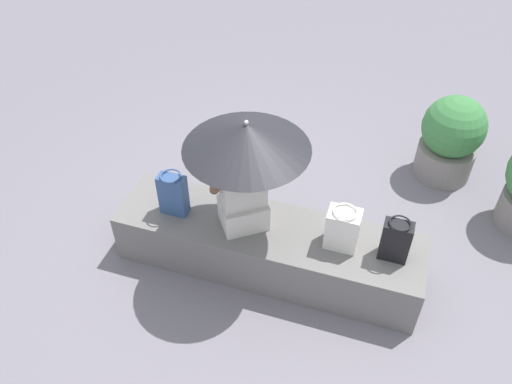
{
  "coord_description": "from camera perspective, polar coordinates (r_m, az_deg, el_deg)",
  "views": [
    {
      "loc": [
        -0.77,
        2.69,
        3.4
      ],
      "look_at": [
        0.1,
        0.0,
        0.8
      ],
      "focal_mm": 37.13,
      "sensor_mm": 36.0,
      "label": 1
    }
  ],
  "objects": [
    {
      "name": "handbag_black",
      "position": [
        4.12,
        -8.92,
        -0.23
      ],
      "size": [
        0.21,
        0.16,
        0.38
      ],
      "color": "#335184",
      "rests_on": "stone_bench"
    },
    {
      "name": "parasol",
      "position": [
        3.52,
        -1.02,
        5.98
      ],
      "size": [
        0.88,
        0.88,
        0.98
      ],
      "color": "#B7B7BC",
      "rests_on": "stone_bench"
    },
    {
      "name": "shoulder_bag_spare",
      "position": [
        3.89,
        9.32,
        -3.9
      ],
      "size": [
        0.24,
        0.18,
        0.34
      ],
      "color": "silver",
      "rests_on": "stone_bench"
    },
    {
      "name": "ground_plane",
      "position": [
        4.4,
        1.26,
        -7.88
      ],
      "size": [
        14.0,
        14.0,
        0.0
      ],
      "primitive_type": "plane",
      "color": "slate"
    },
    {
      "name": "planter_far",
      "position": [
        5.28,
        20.23,
        5.48
      ],
      "size": [
        0.58,
        0.58,
        0.85
      ],
      "color": "gray",
      "rests_on": "ground"
    },
    {
      "name": "tote_bag_canvas",
      "position": [
        3.88,
        14.82,
        -5.05
      ],
      "size": [
        0.21,
        0.16,
        0.35
      ],
      "color": "black",
      "rests_on": "stone_bench"
    },
    {
      "name": "person_seated",
      "position": [
        3.84,
        -1.43,
        0.7
      ],
      "size": [
        0.5,
        0.44,
        0.9
      ],
      "color": "beige",
      "rests_on": "stone_bench"
    },
    {
      "name": "stone_bench",
      "position": [
        4.23,
        1.3,
        -5.97
      ],
      "size": [
        2.4,
        0.61,
        0.45
      ],
      "primitive_type": "cube",
      "color": "slate",
      "rests_on": "ground"
    }
  ]
}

